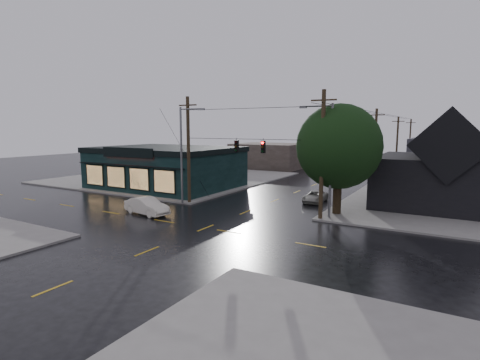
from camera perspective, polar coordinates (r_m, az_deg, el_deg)
The scene contains 17 objects.
ground_plane at distance 27.66m, azimuth -5.26°, elevation -7.29°, with size 160.00×160.00×0.00m, color black.
sidewalk_nw at distance 55.25m, azimuth -10.22°, elevation 0.37°, with size 28.00×28.00×0.15m, color gray.
pizza_shop at distance 46.41m, azimuth -11.20°, elevation 2.00°, with size 16.30×12.34×4.90m.
ne_building at distance 38.83m, azimuth 29.30°, elevation 2.83°, with size 12.60×11.60×8.75m.
corner_tree at distance 31.78m, azimuth 14.84°, elevation 4.93°, with size 6.98×6.98×9.09m.
utility_pole_nw at distance 36.51m, azimuth -7.70°, elevation -3.58°, with size 2.00×0.32×10.15m, color #2F2415, non-canonical shape.
utility_pole_ne at distance 30.51m, azimuth 12.11°, elevation -5.99°, with size 2.00×0.32×10.15m, color #2F2415, non-canonical shape.
utility_pole_far_a at distance 51.06m, azimuth 19.61°, elevation -0.67°, with size 2.00×0.32×9.65m, color #2F2415, non-canonical shape.
utility_pole_far_b at distance 70.68m, azimuth 22.60°, elevation 1.46°, with size 2.00×0.32×9.15m, color #2F2415, non-canonical shape.
utility_pole_far_c at distance 90.47m, azimuth 24.29°, elevation 2.66°, with size 2.00×0.32×9.15m, color #2F2415, non-canonical shape.
span_signal_assembly at distance 32.19m, azimuth 1.47°, elevation 5.18°, with size 13.00×0.48×1.23m.
streetlight_nw at distance 36.16m, azimuth -8.76°, elevation -3.71°, with size 5.40×0.30×9.15m, color slate, non-canonical shape.
streetlight_ne at distance 31.01m, azimuth 13.40°, elevation -5.80°, with size 5.40×0.30×9.15m, color slate, non-canonical shape.
bg_building_west at distance 68.60m, azimuth 4.53°, elevation 3.72°, with size 12.00×10.00×4.40m, color #3A302A.
bg_building_east at distance 66.88m, azimuth 30.48°, elevation 3.05°, with size 14.00×12.00×5.60m, color #2B2A30.
sedan_cream at distance 32.52m, azimuth -14.02°, elevation -3.87°, with size 1.53×4.39×1.45m, color white.
suv_silver at distance 37.45m, azimuth 11.38°, elevation -2.51°, with size 1.84×3.99×1.11m, color gray.
Camera 1 is at (15.49, -21.73, 7.27)m, focal length 28.00 mm.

